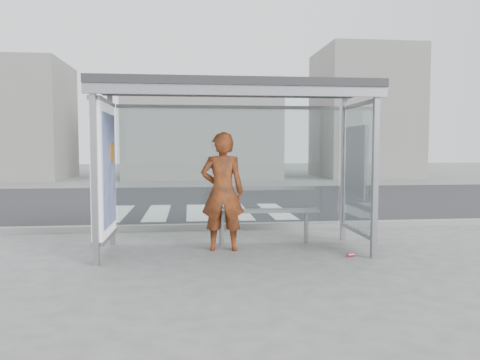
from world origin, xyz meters
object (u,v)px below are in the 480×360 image
(bench, at_px, (264,211))
(soda_can, at_px, (350,255))
(bus_shelter, at_px, (210,125))
(person, at_px, (222,192))

(bench, distance_m, soda_can, 1.66)
(soda_can, bearing_deg, bench, 136.48)
(bus_shelter, height_order, bench, bus_shelter)
(bus_shelter, bearing_deg, bench, 25.34)
(bus_shelter, bearing_deg, person, 7.09)
(bus_shelter, relative_size, person, 2.26)
(bus_shelter, distance_m, soda_can, 2.91)
(person, relative_size, bench, 1.00)
(bench, bearing_deg, soda_can, -43.52)
(person, bearing_deg, soda_can, 165.26)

